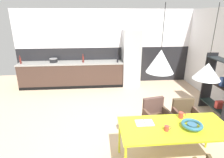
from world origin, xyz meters
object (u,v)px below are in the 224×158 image
object	(u,v)px
mug_dark_espresso	(167,128)
pendant_lamp_over_table_far	(207,71)
armchair_facing_counter	(185,112)
pendant_lamp_over_table_near	(160,61)
refrigerator_column	(131,58)
dining_table	(174,129)
bottle_oil_tall	(20,61)
open_shelf_unit	(220,86)
bottle_vinegar_dark	(83,59)
bottle_wine_green	(118,59)
open_book	(145,123)
fruit_bowl	(192,125)
armchair_head_of_table	(155,112)
mug_tall_blue	(181,115)
cooking_pot	(54,60)

from	to	relation	value
mug_dark_espresso	pendant_lamp_over_table_far	xyz separation A→B (m)	(0.53, 0.05, 0.90)
armchair_facing_counter	pendant_lamp_over_table_near	distance (m)	1.89
refrigerator_column	pendant_lamp_over_table_far	distance (m)	4.01
dining_table	bottle_oil_tall	size ratio (longest dim) A/B	6.25
open_shelf_unit	bottle_vinegar_dark	bearing A→B (deg)	-124.11
armchair_facing_counter	bottle_wine_green	bearing A→B (deg)	-68.75
open_book	pendant_lamp_over_table_far	size ratio (longest dim) A/B	0.29
armchair_facing_counter	fruit_bowl	distance (m)	1.03
armchair_facing_counter	pendant_lamp_over_table_near	size ratio (longest dim) A/B	0.84
bottle_vinegar_dark	bottle_oil_tall	size ratio (longest dim) A/B	1.03
bottle_vinegar_dark	open_shelf_unit	xyz separation A→B (m)	(3.46, -2.35, -0.19)
open_book	fruit_bowl	bearing A→B (deg)	-16.23
pendant_lamp_over_table_near	armchair_facing_counter	bearing A→B (deg)	42.89
armchair_head_of_table	bottle_wine_green	bearing A→B (deg)	-91.84
refrigerator_column	bottle_wine_green	world-z (taller)	refrigerator_column
bottle_wine_green	armchair_head_of_table	bearing A→B (deg)	-80.65
bottle_oil_tall	pendant_lamp_over_table_far	bearing A→B (deg)	-43.02
armchair_head_of_table	mug_tall_blue	size ratio (longest dim) A/B	6.24
bottle_vinegar_dark	mug_dark_espresso	bearing A→B (deg)	-68.80
bottle_vinegar_dark	mug_tall_blue	bearing A→B (deg)	-62.03
pendant_lamp_over_table_far	refrigerator_column	bearing A→B (deg)	95.21
mug_dark_espresso	bottle_wine_green	size ratio (longest dim) A/B	0.40
dining_table	open_book	world-z (taller)	open_book
armchair_facing_counter	mug_tall_blue	bearing A→B (deg)	56.76
armchair_head_of_table	pendant_lamp_over_table_near	distance (m)	1.65
mug_tall_blue	bottle_wine_green	bearing A→B (deg)	101.54
bottle_wine_green	bottle_oil_tall	bearing A→B (deg)	178.33
open_book	bottle_wine_green	world-z (taller)	bottle_wine_green
cooking_pot	open_shelf_unit	xyz separation A→B (m)	(4.50, -2.45, -0.13)
armchair_facing_counter	pendant_lamp_over_table_far	world-z (taller)	pendant_lamp_over_table_far
open_book	bottle_vinegar_dark	bearing A→B (deg)	108.46
fruit_bowl	mug_tall_blue	xyz separation A→B (m)	(-0.03, 0.31, -0.01)
cooking_pot	open_shelf_unit	distance (m)	5.13
mug_dark_espresso	pendant_lamp_over_table_near	distance (m)	1.08
pendant_lamp_over_table_near	pendant_lamp_over_table_far	size ratio (longest dim) A/B	0.88
fruit_bowl	mug_tall_blue	world-z (taller)	mug_tall_blue
fruit_bowl	open_shelf_unit	world-z (taller)	open_shelf_unit
refrigerator_column	armchair_facing_counter	bearing A→B (deg)	-78.68
mug_tall_blue	bottle_vinegar_dark	distance (m)	4.08
refrigerator_column	armchair_head_of_table	distance (m)	3.06
cooking_pot	bottle_vinegar_dark	size ratio (longest dim) A/B	0.95
pendant_lamp_over_table_near	cooking_pot	bearing A→B (deg)	120.70
mug_dark_espresso	pendant_lamp_over_table_near	size ratio (longest dim) A/B	0.13
refrigerator_column	pendant_lamp_over_table_near	bearing A→B (deg)	-95.12
mug_tall_blue	pendant_lamp_over_table_far	distance (m)	0.94
cooking_pot	bottle_oil_tall	world-z (taller)	bottle_oil_tall
fruit_bowl	bottle_wine_green	xyz separation A→B (m)	(-0.75, 3.81, 0.19)
armchair_facing_counter	mug_dark_espresso	distance (m)	1.25
bottle_vinegar_dark	bottle_oil_tall	world-z (taller)	bottle_vinegar_dark
mug_tall_blue	bottle_vinegar_dark	world-z (taller)	bottle_vinegar_dark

